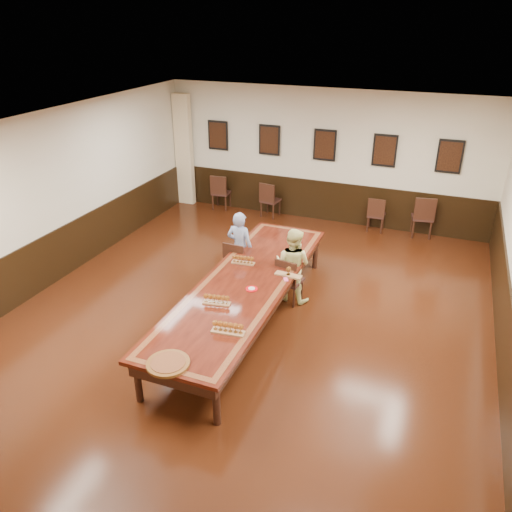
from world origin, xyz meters
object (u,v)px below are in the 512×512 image
at_px(chair_woman, 290,279).
at_px(conference_table, 245,289).
at_px(person_man, 240,247).
at_px(spare_chair_c, 376,214).
at_px(carved_platter, 168,363).
at_px(person_woman, 293,265).
at_px(spare_chair_d, 422,216).
at_px(chair_man, 238,262).
at_px(spare_chair_b, 270,199).
at_px(spare_chair_a, 221,191).

xyz_separation_m(chair_woman, conference_table, (-0.50, -0.90, 0.17)).
bearing_deg(conference_table, person_man, 116.56).
relative_size(spare_chair_c, carved_platter, 1.36).
distance_m(chair_woman, person_woman, 0.27).
bearing_deg(person_woman, person_man, -5.29).
height_order(spare_chair_d, person_man, person_man).
distance_m(spare_chair_d, person_man, 4.70).
distance_m(chair_man, chair_woman, 1.17).
xyz_separation_m(spare_chair_c, carved_platter, (-1.47, -7.09, 0.35)).
distance_m(chair_man, spare_chair_d, 4.77).
relative_size(chair_man, spare_chair_c, 1.06).
relative_size(spare_chair_b, carved_platter, 1.46).
xyz_separation_m(person_woman, conference_table, (-0.51, -0.99, -0.08)).
bearing_deg(carved_platter, chair_woman, 79.95).
bearing_deg(spare_chair_c, conference_table, 72.19).
xyz_separation_m(chair_woman, person_man, (-1.13, 0.37, 0.27)).
height_order(spare_chair_a, spare_chair_b, spare_chair_a).
bearing_deg(spare_chair_d, carved_platter, 59.97).
height_order(person_man, person_woman, person_man).
bearing_deg(chair_man, spare_chair_b, -77.00).
relative_size(chair_man, chair_woman, 1.02).
bearing_deg(spare_chair_c, spare_chair_b, -0.31).
relative_size(conference_table, carved_platter, 8.05).
bearing_deg(spare_chair_a, carved_platter, 105.16).
distance_m(person_man, person_woman, 1.17).
height_order(conference_table, carved_platter, carved_platter).
height_order(chair_woman, spare_chair_a, spare_chair_a).
relative_size(chair_man, person_woman, 0.65).
distance_m(spare_chair_c, carved_platter, 7.25).
distance_m(spare_chair_b, spare_chair_c, 2.67).
bearing_deg(spare_chair_b, person_man, 108.89).
xyz_separation_m(chair_man, carved_platter, (0.56, -3.49, 0.32)).
relative_size(spare_chair_c, conference_table, 0.17).
relative_size(chair_woman, spare_chair_c, 1.04).
distance_m(chair_woman, spare_chair_b, 4.20).
relative_size(spare_chair_c, person_man, 0.59).
bearing_deg(person_man, spare_chair_d, -127.89).
relative_size(chair_woman, spare_chair_a, 0.94).
height_order(spare_chair_d, person_woman, person_woman).
distance_m(spare_chair_a, carved_platter, 7.55).
xyz_separation_m(spare_chair_c, spare_chair_d, (1.04, 0.06, 0.08)).
distance_m(chair_woman, spare_chair_d, 4.38).
bearing_deg(conference_table, person_woman, 62.81).
relative_size(spare_chair_d, person_woman, 0.72).
relative_size(spare_chair_d, person_man, 0.70).
bearing_deg(spare_chair_b, spare_chair_d, -169.81).
bearing_deg(chair_woman, person_woman, -90.00).
xyz_separation_m(spare_chair_d, person_man, (-3.07, -3.56, 0.22)).
bearing_deg(chair_man, person_man, -90.00).
bearing_deg(chair_woman, spare_chair_c, -94.86).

